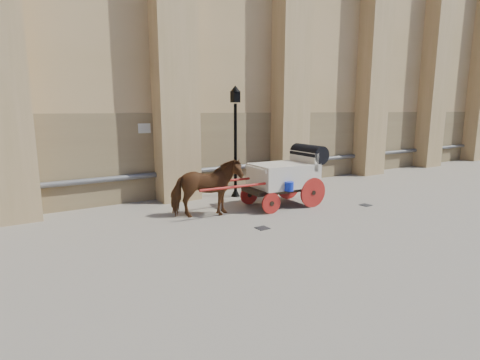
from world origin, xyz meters
TOP-DOWN VIEW (x-y plane):
  - ground at (0.00, 0.00)m, footprint 90.00×90.00m
  - horse at (-1.17, 1.10)m, footprint 2.20×1.44m
  - carriage at (1.74, 0.94)m, footprint 4.55×1.64m
  - street_lamp at (0.94, 2.91)m, footprint 0.37×0.37m
  - drain_grate_near at (-0.44, -0.69)m, footprint 0.32×0.32m
  - drain_grate_far at (3.89, -0.52)m, footprint 0.35×0.35m

SIDE VIEW (x-z plane):
  - ground at x=0.00m, z-range 0.00..0.00m
  - drain_grate_near at x=-0.44m, z-range 0.00..0.01m
  - drain_grate_far at x=3.89m, z-range 0.00..0.01m
  - horse at x=-1.17m, z-range 0.00..1.71m
  - carriage at x=1.74m, z-range 0.08..2.04m
  - street_lamp at x=0.94m, z-range 0.14..4.08m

